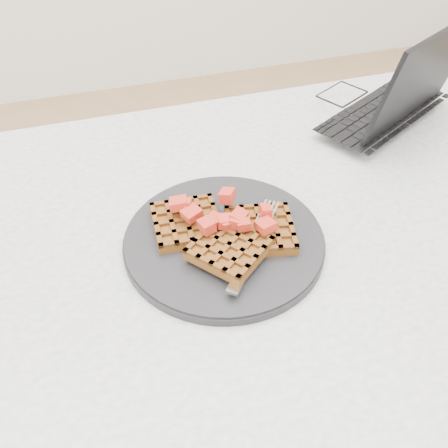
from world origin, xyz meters
name	(u,v)px	position (x,y,z in m)	size (l,w,h in m)	color
ground	(253,447)	(0.00, 0.00, 0.00)	(4.00, 4.00, 0.00)	tan
table	(268,280)	(0.00, 0.00, 0.64)	(1.20, 0.80, 0.75)	silver
plate	(224,241)	(-0.08, -0.01, 0.76)	(0.29, 0.29, 0.02)	black
waffles	(225,232)	(-0.08, -0.01, 0.78)	(0.20, 0.19, 0.03)	brown
strawberry_pile	(224,216)	(-0.08, -0.01, 0.80)	(0.15, 0.15, 0.02)	#A80C00
fork	(256,244)	(-0.04, -0.05, 0.77)	(0.02, 0.18, 0.02)	silver
laptop	(376,101)	(0.30, 0.24, 0.78)	(0.35, 0.32, 0.20)	black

